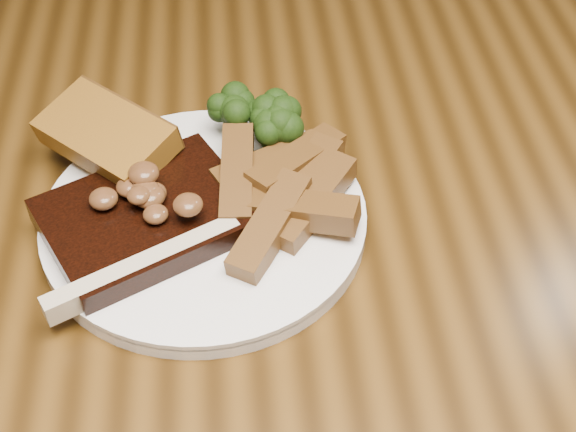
# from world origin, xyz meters

# --- Properties ---
(dining_table) EXTENTS (1.60, 0.90, 0.75)m
(dining_table) POSITION_xyz_m (0.00, 0.00, 0.66)
(dining_table) COLOR #4D310F
(dining_table) RESTS_ON ground
(chair_far) EXTENTS (0.49, 0.49, 0.88)m
(chair_far) POSITION_xyz_m (-0.23, 0.73, 0.48)
(chair_far) COLOR black
(chair_far) RESTS_ON ground
(plate) EXTENTS (0.26, 0.26, 0.01)m
(plate) POSITION_xyz_m (-0.08, 0.02, 0.76)
(plate) COLOR white
(plate) RESTS_ON dining_table
(steak) EXTENTS (0.19, 0.17, 0.02)m
(steak) POSITION_xyz_m (-0.12, 0.01, 0.77)
(steak) COLOR black
(steak) RESTS_ON plate
(steak_bone) EXTENTS (0.14, 0.08, 0.02)m
(steak_bone) POSITION_xyz_m (-0.12, -0.04, 0.77)
(steak_bone) COLOR beige
(steak_bone) RESTS_ON plate
(mushroom_pile) EXTENTS (0.07, 0.07, 0.03)m
(mushroom_pile) POSITION_xyz_m (-0.12, 0.01, 0.80)
(mushroom_pile) COLOR brown
(mushroom_pile) RESTS_ON steak
(garlic_bread) EXTENTS (0.12, 0.12, 0.02)m
(garlic_bread) POSITION_xyz_m (-0.16, 0.08, 0.77)
(garlic_bread) COLOR #92611A
(garlic_bread) RESTS_ON plate
(potato_wedges) EXTENTS (0.12, 0.12, 0.02)m
(potato_wedges) POSITION_xyz_m (-0.02, 0.00, 0.77)
(potato_wedges) COLOR brown
(potato_wedges) RESTS_ON plate
(broccoli_cluster) EXTENTS (0.08, 0.08, 0.04)m
(broccoli_cluster) POSITION_xyz_m (-0.02, 0.09, 0.78)
(broccoli_cluster) COLOR #1A320B
(broccoli_cluster) RESTS_ON plate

